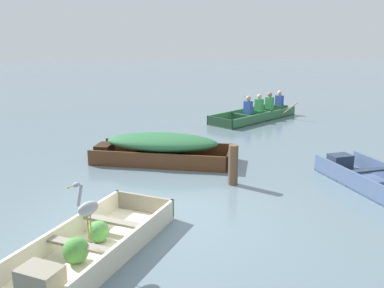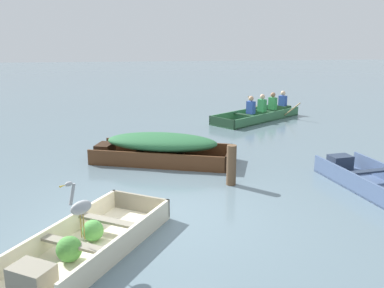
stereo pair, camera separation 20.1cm
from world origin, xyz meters
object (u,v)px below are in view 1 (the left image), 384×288
object	(u,v)px
skiff_slate_blue_mid_moored	(377,183)
heron_on_dinghy	(87,207)
dinghy_cream_foreground	(92,245)
skiff_dark_varnish_near_moored	(161,146)
rowboat_green_with_crew	(258,113)
mooring_post	(233,165)

from	to	relation	value
skiff_slate_blue_mid_moored	heron_on_dinghy	size ratio (longest dim) A/B	3.81
dinghy_cream_foreground	skiff_dark_varnish_near_moored	distance (m)	4.51
rowboat_green_with_crew	heron_on_dinghy	xyz separation A→B (m)	(-5.20, -9.48, 0.65)
skiff_dark_varnish_near_moored	skiff_slate_blue_mid_moored	world-z (taller)	skiff_dark_varnish_near_moored
skiff_slate_blue_mid_moored	heron_on_dinghy	distance (m)	5.89
dinghy_cream_foreground	rowboat_green_with_crew	world-z (taller)	rowboat_green_with_crew
skiff_dark_varnish_near_moored	rowboat_green_with_crew	xyz separation A→B (m)	(3.90, 4.83, -0.20)
dinghy_cream_foreground	heron_on_dinghy	world-z (taller)	heron_on_dinghy
skiff_dark_varnish_near_moored	dinghy_cream_foreground	bearing A→B (deg)	-106.88
skiff_dark_varnish_near_moored	skiff_slate_blue_mid_moored	xyz separation A→B (m)	(4.13, -2.49, -0.27)
dinghy_cream_foreground	mooring_post	xyz separation A→B (m)	(2.65, 2.49, 0.28)
mooring_post	skiff_dark_varnish_near_moored	bearing A→B (deg)	126.55
heron_on_dinghy	skiff_slate_blue_mid_moored	bearing A→B (deg)	21.68
skiff_slate_blue_mid_moored	mooring_post	world-z (taller)	mooring_post
skiff_dark_varnish_near_moored	heron_on_dinghy	bearing A→B (deg)	-105.61
skiff_slate_blue_mid_moored	mooring_post	xyz separation A→B (m)	(-2.79, 0.67, 0.29)
skiff_slate_blue_mid_moored	rowboat_green_with_crew	bearing A→B (deg)	91.82
dinghy_cream_foreground	mooring_post	distance (m)	3.65
skiff_dark_varnish_near_moored	mooring_post	xyz separation A→B (m)	(1.34, -1.81, 0.02)
dinghy_cream_foreground	skiff_slate_blue_mid_moored	size ratio (longest dim) A/B	0.91
heron_on_dinghy	mooring_post	world-z (taller)	heron_on_dinghy
skiff_dark_varnish_near_moored	skiff_slate_blue_mid_moored	size ratio (longest dim) A/B	1.09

